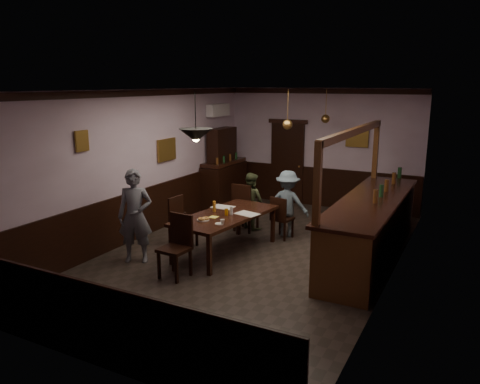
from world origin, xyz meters
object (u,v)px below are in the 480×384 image
Objects in this scene: coffee_cup at (222,222)px; pendant_brass_mid at (287,125)px; person_standing at (135,216)px; person_seated_left at (251,201)px; dining_table at (225,217)px; pendant_brass_far at (325,119)px; chair_far_right at (281,216)px; bar_counter at (371,227)px; chair_side at (181,220)px; soda_can at (226,212)px; chair_far_left at (244,205)px; person_seated_right at (288,204)px; chair_near at (177,243)px; pendant_iron at (196,135)px; sideboard at (224,175)px.

coffee_cup is 0.10× the size of pendant_brass_mid.
person_standing is 2.87m from person_seated_left.
pendant_brass_mid is (0.57, 1.56, 1.61)m from dining_table.
pendant_brass_mid is 1.88m from pendant_brass_far.
person_seated_left reaches higher than coffee_cup.
bar_counter is (1.86, -0.27, 0.11)m from chair_far_right.
chair_side is 8.17× the size of soda_can.
chair_far_left reaches higher than dining_table.
person_seated_right is at bearing -167.10° from chair_far_left.
chair_near is 1.45m from chair_side.
pendant_iron reaches higher than chair_side.
chair_far_left reaches higher than chair_far_right.
chair_near is at bearing -139.46° from bar_counter.
dining_table is 2.85× the size of pendant_brass_far.
dining_table is 1.78m from pendant_iron.
person_seated_right is at bearing -46.30° from pendant_brass_mid.
pendant_brass_far reaches higher than person_seated_right.
chair_far_right is at bearing 176.00° from chair_far_left.
bar_counter reaches higher than chair_far_left.
person_standing is 1.63m from soda_can.
pendant_iron is (-0.37, -0.21, 1.48)m from coffee_cup.
person_standing is at bearing -113.43° from pendant_brass_far.
person_seated_right is (0.64, 1.48, 0.00)m from dining_table.
person_seated_left is 0.90m from person_seated_right.
chair_side is 12.25× the size of coffee_cup.
person_standing is at bearing -150.68° from bar_counter.
chair_near is at bearing -97.76° from pendant_iron.
chair_far_left is 0.94m from person_seated_right.
sideboard is at bearing 126.41° from coffee_cup.
chair_far_left is (-0.28, 1.31, -0.11)m from dining_table.
chair_side reaches higher than dining_table.
dining_table is at bearing 16.10° from person_standing.
chair_far_left is 2.71m from pendant_iron.
pendant_brass_mid is (1.52, 1.64, 1.76)m from chair_side.
chair_side is at bearing 126.29° from chair_near.
coffee_cup is (-0.33, -1.80, 0.32)m from chair_far_right.
dining_table is 0.15m from soda_can.
pendant_brass_far is (0.94, 4.73, 1.73)m from chair_near.
chair_far_right is 2.87m from pendant_brass_far.
chair_side is 3.56m from bar_counter.
pendant_brass_mid is at bearing -159.45° from person_seated_left.
chair_side is at bearing -116.04° from pendant_brass_far.
person_standing is at bearing 172.94° from chair_near.
pendant_iron reaches higher than sideboard.
soda_can is 2.62m from bar_counter.
dining_table is at bearing 104.42° from chair_far_left.
person_seated_right is 1.61m from pendant_brass_mid.
pendant_iron is (1.64, -3.80, 1.48)m from sideboard.
bar_counter is at bearing 2.63° from person_standing.
chair_side is 3.21m from sideboard.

